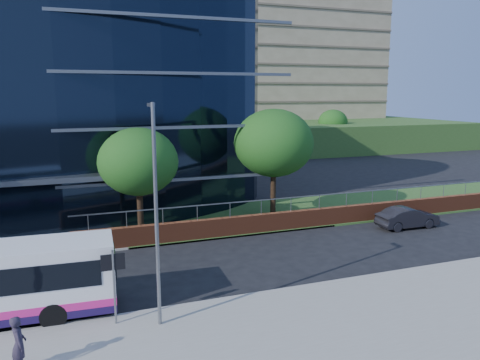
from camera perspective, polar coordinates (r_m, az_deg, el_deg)
name	(u,v)px	position (r m, az deg, el deg)	size (l,w,h in m)	color
grass_verge	(364,205)	(36.66, 14.86, -3.01)	(36.00, 8.00, 0.12)	#2D511E
retaining_wall	(346,215)	(31.37, 12.77, -4.16)	(34.00, 0.40, 2.11)	brown
apartment_block	(245,77)	(80.60, 0.64, 12.48)	(60.00, 42.00, 30.00)	#2D511E
street_sign	(113,271)	(17.67, -15.18, -10.71)	(0.85, 0.09, 2.80)	slate
tree_far_c	(138,162)	(27.58, -12.29, 2.18)	(4.62, 4.62, 6.51)	black
tree_far_d	(274,143)	(30.97, 4.14, 4.51)	(5.28, 5.28, 7.44)	black
tree_dist_e	(235,123)	(61.76, -0.62, 6.95)	(4.62, 4.62, 6.51)	black
tree_dist_f	(333,122)	(70.52, 11.25, 6.94)	(4.29, 4.29, 6.05)	black
streetlight_east	(156,210)	(16.60, -10.20, -3.58)	(0.15, 0.77, 8.00)	slate
parked_car	(408,217)	(31.59, 19.75, -4.32)	(1.41, 4.04, 1.33)	black
pedestrian	(19,344)	(16.25, -25.36, -17.64)	(0.65, 0.43, 1.78)	#282132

